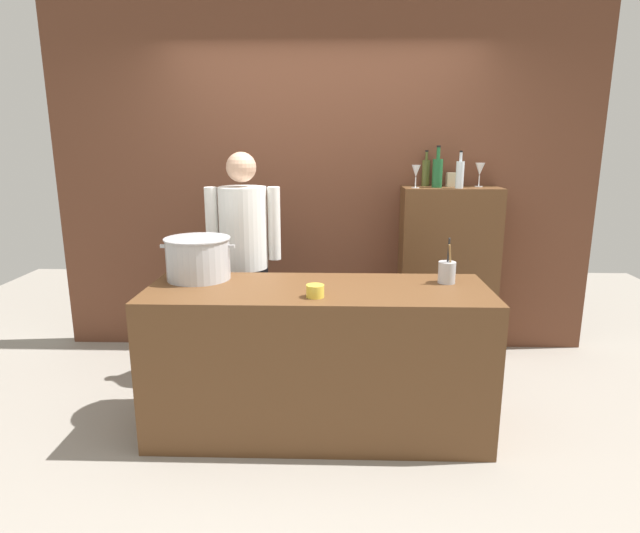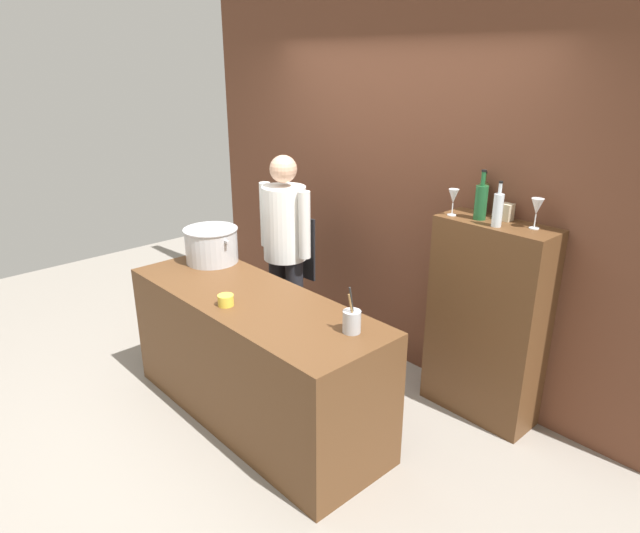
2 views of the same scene
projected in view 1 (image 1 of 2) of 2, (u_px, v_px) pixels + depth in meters
ground_plane at (318, 426)px, 3.30m from camera, size 8.00×8.00×0.00m
brick_back_panel at (324, 170)px, 4.31m from camera, size 4.40×0.10×3.00m
prep_counter at (318, 359)px, 3.19m from camera, size 2.00×0.70×0.90m
bar_cabinet at (447, 273)px, 4.27m from camera, size 0.76×0.32×1.38m
chef at (244, 250)px, 3.81m from camera, size 0.53×0.37×1.66m
stockpot_large at (198, 258)px, 3.26m from camera, size 0.46×0.40×0.26m
utensil_crock at (447, 272)px, 3.18m from camera, size 0.10×0.10×0.28m
butter_jar at (315, 291)px, 2.90m from camera, size 0.10×0.10×0.07m
wine_bottle_olive at (426, 172)px, 4.19m from camera, size 0.06×0.06×0.28m
wine_bottle_clear at (460, 174)px, 4.00m from camera, size 0.06×0.06×0.28m
wine_bottle_green at (437, 172)px, 4.06m from camera, size 0.08×0.08×0.32m
wine_glass_wide at (416, 172)px, 4.01m from camera, size 0.07×0.07×0.17m
wine_glass_tall at (480, 170)px, 4.11m from camera, size 0.07×0.07×0.19m
spice_tin_cream at (451, 180)px, 4.17m from camera, size 0.07×0.07×0.11m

